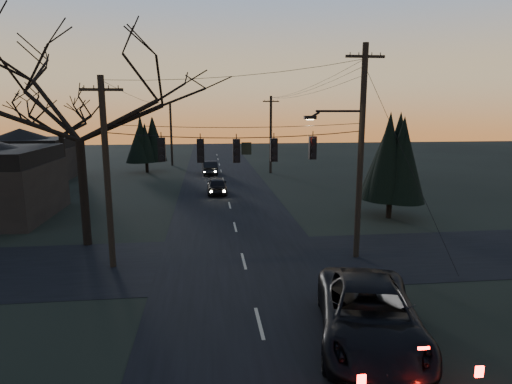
{
  "coord_description": "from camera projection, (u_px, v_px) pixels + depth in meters",
  "views": [
    {
      "loc": [
        -1.65,
        -9.17,
        7.1
      ],
      "look_at": [
        0.5,
        9.22,
        3.49
      ],
      "focal_mm": 30.0,
      "sensor_mm": 36.0,
      "label": 1
    }
  ],
  "objects": [
    {
      "name": "house_left_far",
      "position": [
        22.0,
        155.0,
        42.81
      ],
      "size": [
        9.0,
        7.0,
        5.2
      ],
      "color": "black",
      "rests_on": "ground"
    },
    {
      "name": "utility_pole_left",
      "position": [
        113.0,
        267.0,
        19.55
      ],
      "size": [
        1.8,
        0.3,
        8.5
      ],
      "primitive_type": null,
      "color": "black",
      "rests_on": "ground"
    },
    {
      "name": "cross_road",
      "position": [
        244.0,
        261.0,
        20.23
      ],
      "size": [
        60.0,
        7.0,
        0.02
      ],
      "primitive_type": "cube",
      "color": "black",
      "rests_on": "ground"
    },
    {
      "name": "utility_pole_far_l",
      "position": [
        172.0,
        165.0,
        54.65
      ],
      "size": [
        0.3,
        0.3,
        8.0
      ],
      "primitive_type": null,
      "color": "black",
      "rests_on": "ground"
    },
    {
      "name": "sedan_oncoming_a",
      "position": [
        217.0,
        186.0,
        36.3
      ],
      "size": [
        1.65,
        4.09,
        1.39
      ],
      "primitive_type": "imported",
      "rotation": [
        0.0,
        0.0,
        3.14
      ],
      "color": "black",
      "rests_on": "ground"
    },
    {
      "name": "bare_tree_dist",
      "position": [
        59.0,
        113.0,
        35.85
      ],
      "size": [
        6.72,
        6.72,
        9.7
      ],
      "color": "black",
      "rests_on": "ground"
    },
    {
      "name": "main_road",
      "position": [
        231.0,
        212.0,
        29.98
      ],
      "size": [
        8.0,
        120.0,
        0.02
      ],
      "primitive_type": "cube",
      "color": "black",
      "rests_on": "ground"
    },
    {
      "name": "evergreen_dist",
      "position": [
        146.0,
        141.0,
        47.93
      ],
      "size": [
        3.14,
        3.14,
        6.0
      ],
      "color": "black",
      "rests_on": "ground"
    },
    {
      "name": "span_signal_assembly",
      "position": [
        238.0,
        150.0,
        19.19
      ],
      "size": [
        11.5,
        0.44,
        1.52
      ],
      "color": "black",
      "rests_on": "ground"
    },
    {
      "name": "utility_pole_far_r",
      "position": [
        270.0,
        173.0,
        48.16
      ],
      "size": [
        1.8,
        0.3,
        8.5
      ],
      "primitive_type": null,
      "color": "black",
      "rests_on": "ground"
    },
    {
      "name": "suv_near",
      "position": [
        369.0,
        315.0,
        13.09
      ],
      "size": [
        4.37,
        6.95,
        1.79
      ],
      "primitive_type": "imported",
      "rotation": [
        0.0,
        0.0,
        -0.23
      ],
      "color": "black",
      "rests_on": "ground"
    },
    {
      "name": "sedan_oncoming_b",
      "position": [
        210.0,
        168.0,
        47.13
      ],
      "size": [
        1.8,
        4.49,
        1.45
      ],
      "primitive_type": "imported",
      "rotation": [
        0.0,
        0.0,
        3.2
      ],
      "color": "black",
      "rests_on": "ground"
    },
    {
      "name": "evergreen_right",
      "position": [
        392.0,
        153.0,
        27.51
      ],
      "size": [
        4.25,
        4.25,
        7.47
      ],
      "color": "black",
      "rests_on": "ground"
    },
    {
      "name": "utility_pole_right",
      "position": [
        356.0,
        257.0,
        20.86
      ],
      "size": [
        5.0,
        0.3,
        10.0
      ],
      "primitive_type": null,
      "color": "black",
      "rests_on": "ground"
    },
    {
      "name": "bare_tree_left",
      "position": [
        76.0,
        96.0,
        21.27
      ],
      "size": [
        9.93,
        9.93,
        11.03
      ],
      "color": "black",
      "rests_on": "ground"
    }
  ]
}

